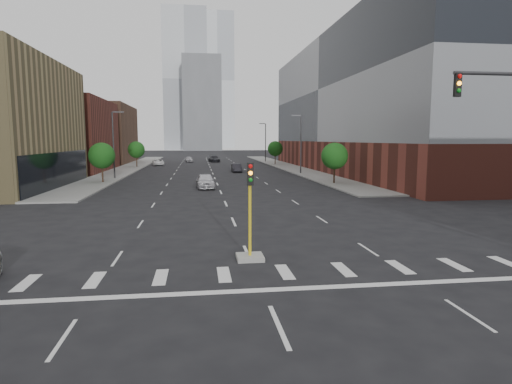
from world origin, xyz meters
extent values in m
plane|color=black|center=(0.00, 0.00, 0.00)|extent=(400.00, 400.00, 0.00)
cube|color=gray|center=(-15.00, 74.00, 0.07)|extent=(5.00, 92.00, 0.15)
cube|color=gray|center=(15.00, 74.00, 0.07)|extent=(5.00, 92.00, 0.15)
cube|color=brown|center=(-27.50, 66.00, 6.00)|extent=(20.00, 22.00, 12.00)
cube|color=brown|center=(-27.50, 92.00, 6.50)|extent=(20.00, 24.00, 13.00)
cube|color=brown|center=(29.50, 60.00, 2.50)|extent=(24.00, 70.00, 5.00)
cube|color=slate|center=(29.50, 60.00, 13.50)|extent=(24.00, 70.00, 17.00)
cube|color=#B2B7BC|center=(-8.00, 220.00, 35.00)|extent=(22.00, 22.00, 70.00)
cube|color=#B2B7BC|center=(10.00, 260.00, 40.00)|extent=(20.00, 20.00, 80.00)
cube|color=slate|center=(0.00, 200.00, 22.00)|extent=(18.00, 18.00, 44.00)
cube|color=#999993|center=(0.00, 9.00, 0.10)|extent=(1.20, 1.20, 0.20)
cylinder|color=gold|center=(0.00, 9.00, 1.80)|extent=(0.14, 0.14, 3.20)
cube|color=black|center=(0.00, 8.82, 3.90)|extent=(0.28, 0.18, 1.00)
sphere|color=red|center=(0.00, 8.72, 4.25)|extent=(0.18, 0.18, 0.18)
sphere|color=orange|center=(0.00, 8.72, 3.95)|extent=(0.18, 0.18, 0.18)
sphere|color=#0C7F19|center=(0.00, 8.72, 3.65)|extent=(0.18, 0.18, 0.18)
cylinder|color=#2D2D30|center=(11.00, 7.50, 8.20)|extent=(5.00, 0.16, 0.16)
cube|color=black|center=(8.70, 7.50, 7.70)|extent=(0.28, 0.18, 1.00)
sphere|color=red|center=(8.70, 7.38, 8.05)|extent=(0.18, 0.18, 0.18)
sphere|color=orange|center=(8.70, 7.38, 7.75)|extent=(0.18, 0.18, 0.18)
sphere|color=#0C7F19|center=(8.70, 7.38, 7.45)|extent=(0.18, 0.18, 0.18)
cylinder|color=#2D2D30|center=(13.50, 55.00, 4.50)|extent=(0.20, 0.20, 9.00)
cube|color=#2D2D30|center=(12.70, 55.00, 9.00)|extent=(1.40, 0.22, 0.15)
cylinder|color=#2D2D30|center=(13.50, 90.00, 4.50)|extent=(0.20, 0.20, 9.00)
cube|color=#2D2D30|center=(12.70, 90.00, 9.00)|extent=(1.40, 0.22, 0.15)
cylinder|color=#2D2D30|center=(-13.50, 50.00, 4.50)|extent=(0.20, 0.20, 9.00)
cube|color=#2D2D30|center=(-12.70, 50.00, 9.00)|extent=(1.40, 0.22, 0.15)
cylinder|color=#382619|center=(-14.00, 45.00, 1.02)|extent=(0.20, 0.20, 1.75)
sphere|color=#124312|center=(-14.00, 45.00, 3.40)|extent=(3.20, 3.20, 3.20)
cylinder|color=#382619|center=(-14.00, 75.00, 1.02)|extent=(0.20, 0.20, 1.75)
sphere|color=#124312|center=(-14.00, 75.00, 3.40)|extent=(3.20, 3.20, 3.20)
cylinder|color=#382619|center=(14.00, 40.00, 1.02)|extent=(0.20, 0.20, 1.75)
sphere|color=#124312|center=(14.00, 40.00, 3.40)|extent=(3.20, 3.20, 3.20)
cylinder|color=#382619|center=(14.00, 80.00, 1.02)|extent=(0.20, 0.20, 1.75)
sphere|color=#124312|center=(14.00, 80.00, 3.40)|extent=(3.20, 3.20, 3.20)
imported|color=silver|center=(-1.50, 37.66, 0.82)|extent=(2.15, 4.91, 1.64)
imported|color=black|center=(4.00, 60.53, 0.70)|extent=(1.60, 4.28, 1.40)
imported|color=white|center=(-10.50, 81.14, 0.66)|extent=(2.93, 5.07, 1.33)
imported|color=black|center=(1.50, 92.34, 0.76)|extent=(2.88, 5.49, 1.52)
imported|color=#B0B0B5|center=(-4.36, 92.48, 0.68)|extent=(1.95, 4.10, 1.35)
camera|label=1|loc=(-2.25, -9.70, 5.42)|focal=30.00mm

